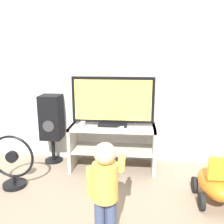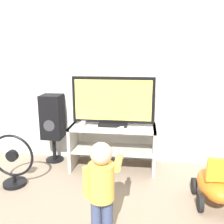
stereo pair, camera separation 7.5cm
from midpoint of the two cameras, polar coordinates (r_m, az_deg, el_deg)
The scene contains 11 objects.
ground_plane at distance 3.09m, azimuth 0.39°, elevation -14.36°, with size 16.00×16.00×0.00m, color gray.
wall_back at distance 3.25m, azimuth 1.56°, elevation 10.95°, with size 10.00×0.06×2.60m.
tv_stand at distance 3.15m, azimuth 0.89°, elevation -6.58°, with size 1.05×0.44×0.56m.
television at distance 3.03m, azimuth 0.97°, elevation 2.31°, with size 1.00×0.20×0.60m.
game_console at distance 3.07m, azimuth -6.06°, elevation -2.79°, with size 0.05×0.18×0.05m.
remote_primary at distance 2.96m, azimuth 7.63°, elevation -3.81°, with size 0.09×0.13×0.03m.
remote_secondary at distance 2.98m, azimuth 2.96°, elevation -3.56°, with size 0.09×0.13×0.03m.
child at distance 2.01m, azimuth -1.21°, elevation -15.65°, with size 0.30×0.46×0.80m.
speaker_tower at distance 3.37m, azimuth -12.83°, elevation -1.45°, with size 0.27×0.27×0.91m.
floor_fan at distance 2.98m, azimuth -21.05°, elevation -10.82°, with size 0.49×0.25×0.59m.
ride_on_toy at distance 2.71m, azimuth 23.18°, elevation -14.96°, with size 0.35×0.56×0.54m.
Camera 2 is at (0.36, -2.71, 1.46)m, focal length 40.00 mm.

